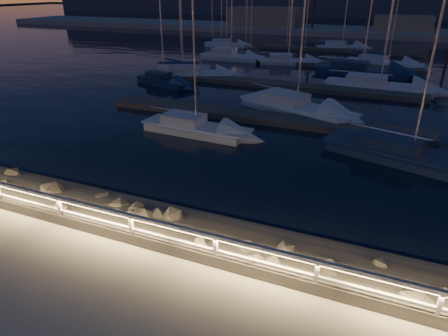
{
  "coord_description": "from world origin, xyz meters",
  "views": [
    {
      "loc": [
        8.07,
        -8.93,
        7.7
      ],
      "look_at": [
        2.57,
        4.0,
        1.29
      ],
      "focal_mm": 32.0,
      "sensor_mm": 36.0,
      "label": 1
    }
  ],
  "objects_px": {
    "sailboat_a": "(163,80)",
    "sailboat_b": "(194,126)",
    "sailboat_n": "(341,47)",
    "sailboat_m": "(226,44)",
    "guard_rail": "(104,215)",
    "sailboat_i": "(230,56)",
    "sailboat_h": "(377,85)",
    "sailboat_f": "(182,70)",
    "sailboat_k": "(381,62)",
    "sailboat_d": "(407,153)",
    "sailboat_l": "(359,70)",
    "sailboat_j": "(287,60)",
    "sailboat_e": "(192,73)",
    "sailboat_c": "(294,106)"
  },
  "relations": [
    {
      "from": "guard_rail",
      "to": "sailboat_f",
      "type": "xyz_separation_m",
      "value": [
        -12.23,
        27.85,
        -0.97
      ]
    },
    {
      "from": "sailboat_h",
      "to": "sailboat_i",
      "type": "bearing_deg",
      "value": 153.7
    },
    {
      "from": "sailboat_f",
      "to": "sailboat_h",
      "type": "relative_size",
      "value": 0.74
    },
    {
      "from": "guard_rail",
      "to": "sailboat_n",
      "type": "xyz_separation_m",
      "value": [
        0.32,
        52.25,
        -0.95
      ]
    },
    {
      "from": "sailboat_e",
      "to": "guard_rail",
      "type": "bearing_deg",
      "value": -92.49
    },
    {
      "from": "guard_rail",
      "to": "sailboat_j",
      "type": "height_order",
      "value": "sailboat_j"
    },
    {
      "from": "sailboat_b",
      "to": "sailboat_k",
      "type": "bearing_deg",
      "value": 75.04
    },
    {
      "from": "sailboat_h",
      "to": "sailboat_l",
      "type": "bearing_deg",
      "value": 109.81
    },
    {
      "from": "sailboat_k",
      "to": "sailboat_n",
      "type": "height_order",
      "value": "sailboat_k"
    },
    {
      "from": "sailboat_k",
      "to": "sailboat_b",
      "type": "bearing_deg",
      "value": -94.46
    },
    {
      "from": "sailboat_n",
      "to": "sailboat_j",
      "type": "bearing_deg",
      "value": -130.17
    },
    {
      "from": "guard_rail",
      "to": "sailboat_h",
      "type": "distance_m",
      "value": 29.09
    },
    {
      "from": "sailboat_f",
      "to": "sailboat_l",
      "type": "distance_m",
      "value": 18.36
    },
    {
      "from": "guard_rail",
      "to": "sailboat_i",
      "type": "height_order",
      "value": "sailboat_i"
    },
    {
      "from": "sailboat_j",
      "to": "sailboat_l",
      "type": "bearing_deg",
      "value": -34.03
    },
    {
      "from": "sailboat_i",
      "to": "sailboat_k",
      "type": "height_order",
      "value": "sailboat_k"
    },
    {
      "from": "sailboat_a",
      "to": "sailboat_b",
      "type": "height_order",
      "value": "sailboat_b"
    },
    {
      "from": "sailboat_l",
      "to": "sailboat_b",
      "type": "bearing_deg",
      "value": -102.97
    },
    {
      "from": "sailboat_l",
      "to": "sailboat_n",
      "type": "height_order",
      "value": "sailboat_l"
    },
    {
      "from": "guard_rail",
      "to": "sailboat_f",
      "type": "height_order",
      "value": "sailboat_f"
    },
    {
      "from": "sailboat_e",
      "to": "sailboat_f",
      "type": "distance_m",
      "value": 2.33
    },
    {
      "from": "sailboat_h",
      "to": "sailboat_i",
      "type": "relative_size",
      "value": 1.16
    },
    {
      "from": "sailboat_e",
      "to": "sailboat_f",
      "type": "bearing_deg",
      "value": 120.21
    },
    {
      "from": "sailboat_n",
      "to": "sailboat_m",
      "type": "bearing_deg",
      "value": 167.88
    },
    {
      "from": "sailboat_k",
      "to": "sailboat_c",
      "type": "bearing_deg",
      "value": -88.49
    },
    {
      "from": "sailboat_c",
      "to": "sailboat_j",
      "type": "xyz_separation_m",
      "value": [
        -5.55,
        18.95,
        -0.04
      ]
    },
    {
      "from": "guard_rail",
      "to": "sailboat_f",
      "type": "relative_size",
      "value": 3.83
    },
    {
      "from": "sailboat_a",
      "to": "sailboat_h",
      "type": "height_order",
      "value": "sailboat_h"
    },
    {
      "from": "sailboat_d",
      "to": "sailboat_i",
      "type": "xyz_separation_m",
      "value": [
        -20.4,
        25.45,
        0.03
      ]
    },
    {
      "from": "sailboat_b",
      "to": "sailboat_h",
      "type": "bearing_deg",
      "value": 62.21
    },
    {
      "from": "sailboat_i",
      "to": "sailboat_d",
      "type": "bearing_deg",
      "value": -50.2
    },
    {
      "from": "sailboat_e",
      "to": "sailboat_f",
      "type": "height_order",
      "value": "sailboat_e"
    },
    {
      "from": "sailboat_i",
      "to": "sailboat_e",
      "type": "bearing_deg",
      "value": -85.59
    },
    {
      "from": "sailboat_b",
      "to": "sailboat_d",
      "type": "relative_size",
      "value": 0.78
    },
    {
      "from": "sailboat_d",
      "to": "sailboat_j",
      "type": "bearing_deg",
      "value": 134.25
    },
    {
      "from": "sailboat_e",
      "to": "sailboat_h",
      "type": "height_order",
      "value": "sailboat_h"
    },
    {
      "from": "sailboat_c",
      "to": "sailboat_k",
      "type": "height_order",
      "value": "sailboat_c"
    },
    {
      "from": "sailboat_c",
      "to": "guard_rail",
      "type": "bearing_deg",
      "value": -73.12
    },
    {
      "from": "sailboat_a",
      "to": "sailboat_k",
      "type": "relative_size",
      "value": 0.77
    },
    {
      "from": "sailboat_m",
      "to": "sailboat_i",
      "type": "bearing_deg",
      "value": -71.49
    },
    {
      "from": "sailboat_b",
      "to": "sailboat_h",
      "type": "relative_size",
      "value": 0.75
    },
    {
      "from": "sailboat_f",
      "to": "sailboat_i",
      "type": "relative_size",
      "value": 0.85
    },
    {
      "from": "sailboat_h",
      "to": "sailboat_i",
      "type": "xyz_separation_m",
      "value": [
        -17.86,
        9.62,
        0.02
      ]
    },
    {
      "from": "sailboat_h",
      "to": "sailboat_k",
      "type": "xyz_separation_m",
      "value": [
        -0.41,
        12.33,
        -0.01
      ]
    },
    {
      "from": "sailboat_i",
      "to": "sailboat_m",
      "type": "xyz_separation_m",
      "value": [
        -5.11,
        10.76,
        -0.05
      ]
    },
    {
      "from": "sailboat_l",
      "to": "sailboat_n",
      "type": "relative_size",
      "value": 1.33
    },
    {
      "from": "sailboat_k",
      "to": "sailboat_h",
      "type": "bearing_deg",
      "value": -74.58
    },
    {
      "from": "sailboat_d",
      "to": "sailboat_k",
      "type": "height_order",
      "value": "sailboat_d"
    },
    {
      "from": "sailboat_i",
      "to": "sailboat_l",
      "type": "relative_size",
      "value": 0.82
    },
    {
      "from": "sailboat_e",
      "to": "sailboat_i",
      "type": "height_order",
      "value": "sailboat_i"
    }
  ]
}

